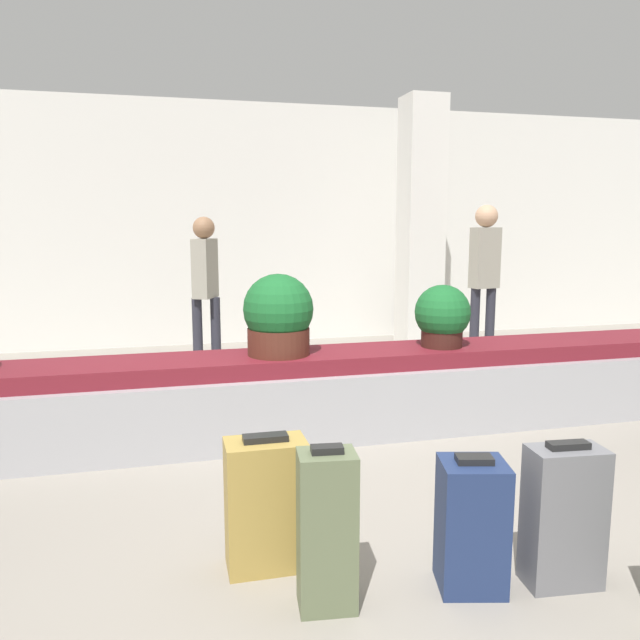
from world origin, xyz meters
The scene contains 12 objects.
ground_plane centered at (0.00, 0.00, 0.00)m, with size 18.00×18.00×0.00m, color gray.
back_wall centered at (0.00, 5.46, 1.60)m, with size 18.00×0.06×3.20m.
carousel centered at (0.00, 1.54, 0.31)m, with size 7.05×0.74×0.65m.
pillar centered at (2.09, 4.51, 1.60)m, with size 0.49×0.49×3.20m.
suitcase_0 centered at (0.55, -0.73, 0.33)m, with size 0.35×0.22×0.68m.
suitcase_1 centered at (-0.53, -0.63, 0.35)m, with size 0.26×0.22×0.72m.
suitcase_2 centered at (-0.72, -0.26, 0.32)m, with size 0.38×0.23×0.66m.
suitcase_4 centered at (0.14, -0.65, 0.30)m, with size 0.34×0.32×0.62m.
potted_plant_0 centered at (1.00, 1.51, 0.89)m, with size 0.44×0.44×0.50m.
potted_plant_2 centered at (-0.32, 1.54, 0.94)m, with size 0.53×0.53×0.61m.
traveler_0 centered at (-0.70, 3.90, 1.02)m, with size 0.31×0.37×1.70m.
traveler_1 centered at (2.47, 3.51, 1.12)m, with size 0.34×0.26×1.83m.
Camera 1 is at (-1.16, -3.01, 1.63)m, focal length 35.00 mm.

